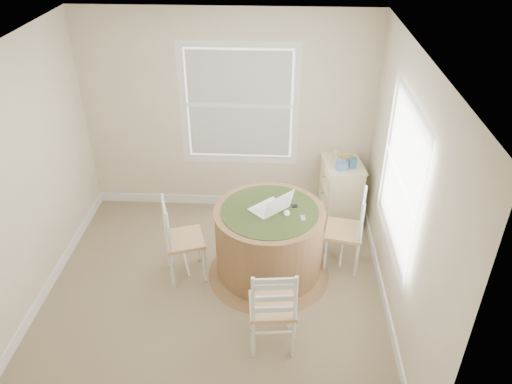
{
  "coord_description": "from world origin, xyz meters",
  "views": [
    {
      "loc": [
        0.66,
        -3.89,
        3.76
      ],
      "look_at": [
        0.42,
        0.45,
        1.04
      ],
      "focal_mm": 35.0,
      "sensor_mm": 36.0,
      "label": 1
    }
  ],
  "objects_px": {
    "chair_near": "(272,306)",
    "chair_left": "(184,239)",
    "laptop": "(271,207)",
    "corner_chest": "(340,191)",
    "round_table": "(269,240)",
    "chair_right": "(344,230)"
  },
  "relations": [
    {
      "from": "chair_left",
      "to": "laptop",
      "type": "xyz_separation_m",
      "value": [
        0.93,
        0.06,
        0.4
      ]
    },
    {
      "from": "chair_left",
      "to": "chair_right",
      "type": "relative_size",
      "value": 1.0
    },
    {
      "from": "laptop",
      "to": "corner_chest",
      "type": "bearing_deg",
      "value": -172.33
    },
    {
      "from": "chair_left",
      "to": "laptop",
      "type": "relative_size",
      "value": 1.94
    },
    {
      "from": "chair_left",
      "to": "chair_right",
      "type": "xyz_separation_m",
      "value": [
        1.74,
        0.25,
        0.0
      ]
    },
    {
      "from": "round_table",
      "to": "corner_chest",
      "type": "bearing_deg",
      "value": 44.42
    },
    {
      "from": "laptop",
      "to": "chair_near",
      "type": "bearing_deg",
      "value": 47.87
    },
    {
      "from": "chair_left",
      "to": "laptop",
      "type": "bearing_deg",
      "value": -104.62
    },
    {
      "from": "laptop",
      "to": "round_table",
      "type": "bearing_deg",
      "value": 0.71
    },
    {
      "from": "round_table",
      "to": "chair_left",
      "type": "distance_m",
      "value": 0.92
    },
    {
      "from": "chair_near",
      "to": "chair_right",
      "type": "relative_size",
      "value": 1.0
    },
    {
      "from": "chair_near",
      "to": "chair_left",
      "type": "bearing_deg",
      "value": -49.81
    },
    {
      "from": "corner_chest",
      "to": "chair_right",
      "type": "bearing_deg",
      "value": -100.46
    },
    {
      "from": "chair_near",
      "to": "laptop",
      "type": "height_order",
      "value": "laptop"
    },
    {
      "from": "chair_left",
      "to": "corner_chest",
      "type": "distance_m",
      "value": 2.14
    },
    {
      "from": "round_table",
      "to": "chair_right",
      "type": "bearing_deg",
      "value": 5.98
    },
    {
      "from": "corner_chest",
      "to": "laptop",
      "type": "bearing_deg",
      "value": -135.29
    },
    {
      "from": "chair_near",
      "to": "round_table",
      "type": "bearing_deg",
      "value": -92.31
    },
    {
      "from": "chair_near",
      "to": "corner_chest",
      "type": "bearing_deg",
      "value": -116.72
    },
    {
      "from": "chair_near",
      "to": "laptop",
      "type": "relative_size",
      "value": 1.94
    },
    {
      "from": "chair_left",
      "to": "corner_chest",
      "type": "height_order",
      "value": "chair_left"
    },
    {
      "from": "round_table",
      "to": "corner_chest",
      "type": "relative_size",
      "value": 1.64
    }
  ]
}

